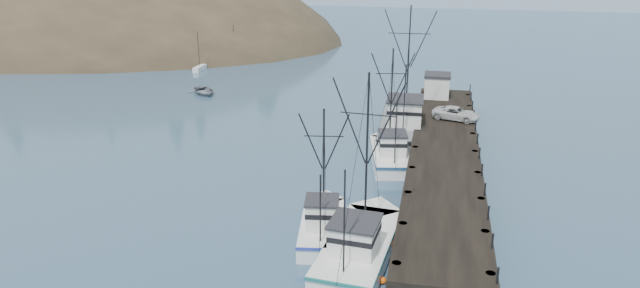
{
  "coord_description": "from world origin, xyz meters",
  "views": [
    {
      "loc": [
        13.02,
        -32.71,
        19.32
      ],
      "look_at": [
        3.19,
        13.55,
        2.5
      ],
      "focal_mm": 32.0,
      "sensor_mm": 36.0,
      "label": 1
    }
  ],
  "objects_px": {
    "motorboat": "(204,94)",
    "trawler_near": "(360,243)",
    "trawler_mid": "(323,224)",
    "trawler_far": "(390,153)",
    "work_vessel": "(405,124)",
    "pickup_truck": "(456,113)",
    "pier_shed": "(437,85)",
    "pier": "(445,152)"
  },
  "relations": [
    {
      "from": "work_vessel",
      "to": "motorboat",
      "type": "distance_m",
      "value": 30.02
    },
    {
      "from": "pier",
      "to": "trawler_far",
      "type": "bearing_deg",
      "value": 167.88
    },
    {
      "from": "work_vessel",
      "to": "pier_shed",
      "type": "height_order",
      "value": "work_vessel"
    },
    {
      "from": "motorboat",
      "to": "trawler_near",
      "type": "bearing_deg",
      "value": -93.09
    },
    {
      "from": "trawler_mid",
      "to": "motorboat",
      "type": "relative_size",
      "value": 1.84
    },
    {
      "from": "trawler_near",
      "to": "pier_shed",
      "type": "xyz_separation_m",
      "value": [
        4.11,
        34.11,
        2.6
      ]
    },
    {
      "from": "work_vessel",
      "to": "pickup_truck",
      "type": "xyz_separation_m",
      "value": [
        5.2,
        0.0,
        1.43
      ]
    },
    {
      "from": "pier_shed",
      "to": "pickup_truck",
      "type": "xyz_separation_m",
      "value": [
        2.15,
        -8.81,
        -0.76
      ]
    },
    {
      "from": "trawler_mid",
      "to": "trawler_far",
      "type": "height_order",
      "value": "trawler_far"
    },
    {
      "from": "pier",
      "to": "pier_shed",
      "type": "distance_m",
      "value": 18.12
    },
    {
      "from": "pier",
      "to": "trawler_near",
      "type": "distance_m",
      "value": 16.95
    },
    {
      "from": "pier",
      "to": "trawler_mid",
      "type": "bearing_deg",
      "value": -120.09
    },
    {
      "from": "pier",
      "to": "work_vessel",
      "type": "relative_size",
      "value": 2.68
    },
    {
      "from": "trawler_mid",
      "to": "trawler_far",
      "type": "distance_m",
      "value": 15.43
    },
    {
      "from": "trawler_far",
      "to": "work_vessel",
      "type": "height_order",
      "value": "work_vessel"
    },
    {
      "from": "trawler_far",
      "to": "work_vessel",
      "type": "distance_m",
      "value": 8.18
    },
    {
      "from": "trawler_mid",
      "to": "pickup_truck",
      "type": "distance_m",
      "value": 25.05
    },
    {
      "from": "trawler_near",
      "to": "work_vessel",
      "type": "bearing_deg",
      "value": 87.6
    },
    {
      "from": "trawler_mid",
      "to": "work_vessel",
      "type": "bearing_deg",
      "value": 80.27
    },
    {
      "from": "trawler_mid",
      "to": "trawler_far",
      "type": "relative_size",
      "value": 0.86
    },
    {
      "from": "pier",
      "to": "pickup_truck",
      "type": "distance_m",
      "value": 9.3
    },
    {
      "from": "pier",
      "to": "trawler_mid",
      "type": "distance_m",
      "value": 16.25
    },
    {
      "from": "pier",
      "to": "motorboat",
      "type": "relative_size",
      "value": 8.74
    },
    {
      "from": "trawler_mid",
      "to": "pier_shed",
      "type": "relative_size",
      "value": 2.89
    },
    {
      "from": "trawler_near",
      "to": "motorboat",
      "type": "bearing_deg",
      "value": 125.65
    },
    {
      "from": "trawler_near",
      "to": "trawler_mid",
      "type": "relative_size",
      "value": 1.33
    },
    {
      "from": "trawler_far",
      "to": "pickup_truck",
      "type": "distance_m",
      "value": 10.25
    },
    {
      "from": "pier_shed",
      "to": "pier",
      "type": "bearing_deg",
      "value": -86.5
    },
    {
      "from": "trawler_near",
      "to": "work_vessel",
      "type": "relative_size",
      "value": 0.75
    },
    {
      "from": "trawler_far",
      "to": "work_vessel",
      "type": "xyz_separation_m",
      "value": [
        0.75,
        8.13,
        0.41
      ]
    },
    {
      "from": "trawler_mid",
      "to": "trawler_far",
      "type": "xyz_separation_m",
      "value": [
        3.23,
        15.09,
        0.0
      ]
    },
    {
      "from": "trawler_far",
      "to": "pier_shed",
      "type": "bearing_deg",
      "value": 77.35
    },
    {
      "from": "pier_shed",
      "to": "work_vessel",
      "type": "bearing_deg",
      "value": -109.1
    },
    {
      "from": "trawler_near",
      "to": "trawler_far",
      "type": "height_order",
      "value": "trawler_near"
    },
    {
      "from": "pier_shed",
      "to": "motorboat",
      "type": "distance_m",
      "value": 30.99
    },
    {
      "from": "work_vessel",
      "to": "pier_shed",
      "type": "distance_m",
      "value": 9.58
    },
    {
      "from": "trawler_mid",
      "to": "pier",
      "type": "bearing_deg",
      "value": 59.91
    },
    {
      "from": "pier",
      "to": "trawler_mid",
      "type": "relative_size",
      "value": 4.75
    },
    {
      "from": "pier",
      "to": "trawler_far",
      "type": "xyz_separation_m",
      "value": [
        -4.91,
        1.05,
        -0.87
      ]
    },
    {
      "from": "trawler_near",
      "to": "trawler_mid",
      "type": "bearing_deg",
      "value": 144.67
    },
    {
      "from": "trawler_far",
      "to": "work_vessel",
      "type": "relative_size",
      "value": 0.65
    },
    {
      "from": "trawler_mid",
      "to": "motorboat",
      "type": "xyz_separation_m",
      "value": [
        -23.63,
        34.95,
        -0.82
      ]
    }
  ]
}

